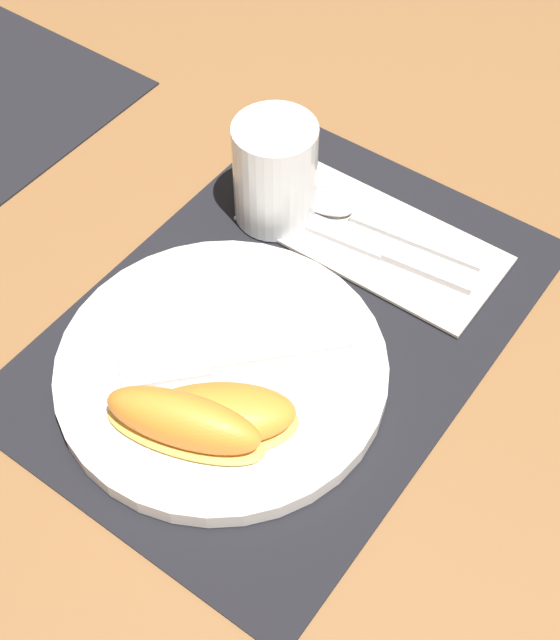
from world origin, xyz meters
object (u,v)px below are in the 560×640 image
fork (219,360)px  citrus_wedge_0 (183,422)px  juice_glass (275,177)px  citrus_wedge_1 (218,416)px  plate (222,369)px  spoon (346,210)px  knife (369,245)px

fork → citrus_wedge_0: citrus_wedge_0 is taller
juice_glass → fork: 0.19m
fork → citrus_wedge_1: size_ratio=1.14×
citrus_wedge_1 → citrus_wedge_0: bearing=144.7°
plate → citrus_wedge_1: size_ratio=2.04×
spoon → knife: bearing=-119.9°
plate → juice_glass: (0.17, 0.07, 0.04)m
citrus_wedge_0 → citrus_wedge_1: (0.02, -0.01, -0.00)m
knife → spoon: (0.02, 0.04, 0.00)m
juice_glass → spoon: (0.03, -0.05, -0.04)m
plate → knife: bearing=-6.8°
spoon → citrus_wedge_0: (-0.27, -0.04, 0.03)m
plate → knife: 0.18m
citrus_wedge_0 → plate: bearing=16.0°
plate → juice_glass: size_ratio=2.65×
spoon → citrus_wedge_0: bearing=-172.2°
knife → citrus_wedge_1: bearing=-177.0°
spoon → fork: size_ratio=1.31×
knife → fork: (-0.18, 0.02, 0.01)m
spoon → citrus_wedge_1: (-0.25, -0.05, 0.02)m
knife → citrus_wedge_0: citrus_wedge_0 is taller
fork → citrus_wedge_0: 0.07m
plate → citrus_wedge_0: citrus_wedge_0 is taller
plate → spoon: size_ratio=1.36×
plate → knife: (0.18, -0.02, -0.00)m
citrus_wedge_1 → juice_glass: bearing=26.2°
plate → juice_glass: juice_glass is taller
juice_glass → citrus_wedge_1: (-0.21, -0.11, -0.01)m
knife → citrus_wedge_1: citrus_wedge_1 is taller
plate → fork: 0.01m
plate → knife: size_ratio=1.25×
fork → citrus_wedge_1: bearing=-141.3°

